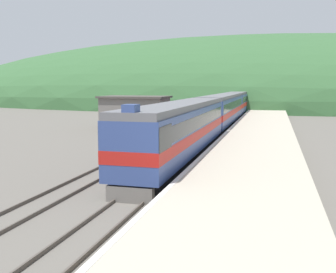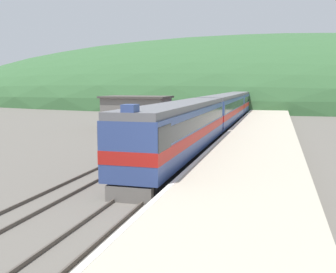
{
  "view_description": "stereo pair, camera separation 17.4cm",
  "coord_description": "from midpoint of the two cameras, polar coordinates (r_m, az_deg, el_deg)",
  "views": [
    {
      "loc": [
        6.41,
        2.27,
        5.5
      ],
      "look_at": [
        0.45,
        24.18,
        2.49
      ],
      "focal_mm": 42.0,
      "sensor_mm": 36.0,
      "label": 1
    },
    {
      "loc": [
        6.58,
        2.31,
        5.5
      ],
      "look_at": [
        0.45,
        24.18,
        2.49
      ],
      "focal_mm": 42.0,
      "sensor_mm": 36.0,
      "label": 2
    }
  ],
  "objects": [
    {
      "name": "distant_hills",
      "position": [
        118.36,
        12.53,
        4.7
      ],
      "size": [
        203.15,
        91.42,
        38.34
      ],
      "color": "#335B33",
      "rests_on": "ground"
    },
    {
      "name": "platform",
      "position": [
        47.99,
        13.87,
        1.31
      ],
      "size": [
        6.46,
        140.0,
        0.95
      ],
      "color": "#B2A893",
      "rests_on": "ground"
    },
    {
      "name": "carriage_fourth",
      "position": [
        98.34,
        11.91,
        5.51
      ],
      "size": [
        2.97,
        23.02,
        4.24
      ],
      "color": "black",
      "rests_on": "ground"
    },
    {
      "name": "carriage_third",
      "position": [
        74.53,
        10.68,
        4.95
      ],
      "size": [
        2.97,
        23.02,
        4.24
      ],
      "color": "black",
      "rests_on": "ground"
    },
    {
      "name": "track_main",
      "position": [
        68.23,
        10.15,
        2.87
      ],
      "size": [
        1.52,
        180.0,
        0.16
      ],
      "color": "#4C443D",
      "rests_on": "ground"
    },
    {
      "name": "express_train_lead_car",
      "position": [
        27.94,
        2.1,
        0.99
      ],
      "size": [
        2.98,
        21.34,
        4.6
      ],
      "color": "black",
      "rests_on": "ground"
    },
    {
      "name": "carriage_fifth",
      "position": [
        122.19,
        12.66,
        5.86
      ],
      "size": [
        2.97,
        23.02,
        4.24
      ],
      "color": "black",
      "rests_on": "ground"
    },
    {
      "name": "carriage_second",
      "position": [
        50.8,
        8.29,
        3.85
      ],
      "size": [
        2.97,
        23.02,
        4.24
      ],
      "color": "black",
      "rests_on": "ground"
    },
    {
      "name": "station_shed",
      "position": [
        48.07,
        -4.46,
        3.44
      ],
      "size": [
        8.09,
        5.11,
        4.13
      ],
      "color": "slate",
      "rests_on": "ground"
    },
    {
      "name": "track_siding",
      "position": [
        68.72,
        6.9,
        2.96
      ],
      "size": [
        1.51,
        180.0,
        0.16
      ],
      "color": "#4C443D",
      "rests_on": "ground"
    }
  ]
}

